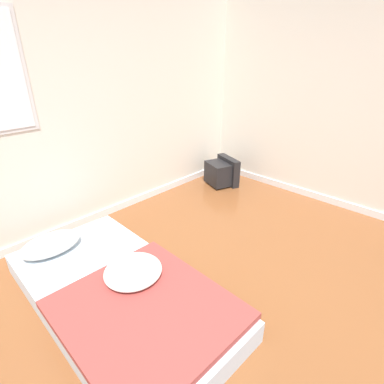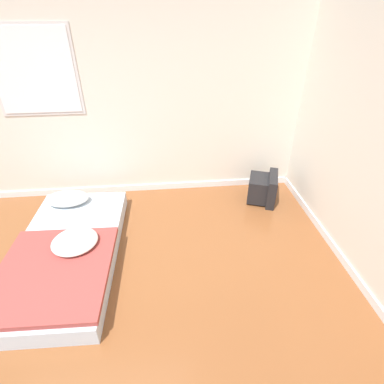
% 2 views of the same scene
% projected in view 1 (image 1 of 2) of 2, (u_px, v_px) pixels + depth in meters
% --- Properties ---
extents(wall_back, '(8.10, 0.08, 2.60)m').
position_uv_depth(wall_back, '(25.00, 115.00, 2.72)').
color(wall_back, silver).
rests_on(wall_back, ground_plane).
extents(mattress_bed, '(1.09, 2.05, 0.33)m').
position_uv_depth(mattress_bed, '(118.00, 291.00, 2.33)').
color(mattress_bed, silver).
rests_on(mattress_bed, ground_plane).
extents(crt_tv, '(0.48, 0.52, 0.40)m').
position_uv_depth(crt_tv, '(222.00, 172.00, 4.44)').
color(crt_tv, black).
rests_on(crt_tv, ground_plane).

